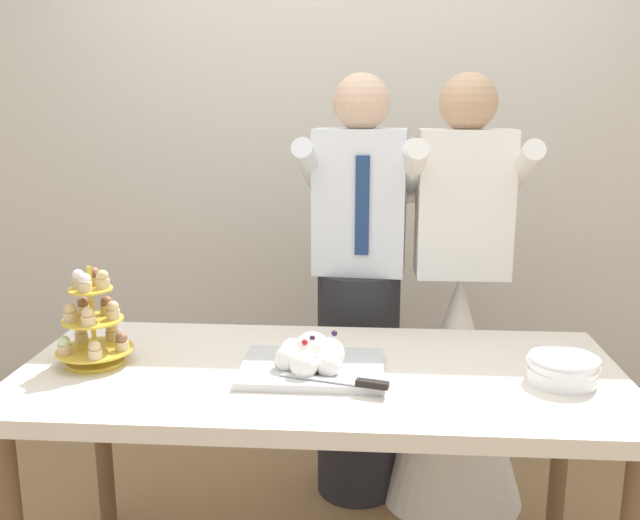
{
  "coord_description": "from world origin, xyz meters",
  "views": [
    {
      "loc": [
        0.14,
        -1.92,
        1.55
      ],
      "look_at": [
        -0.01,
        0.15,
        1.07
      ],
      "focal_mm": 38.56,
      "sensor_mm": 36.0,
      "label": 1
    }
  ],
  "objects_px": {
    "cupcake_stand": "(93,325)",
    "plate_stack": "(562,370)",
    "main_cake_tray": "(312,359)",
    "person_groom": "(359,315)",
    "dessert_table": "(320,392)",
    "person_bride": "(456,359)"
  },
  "relations": [
    {
      "from": "cupcake_stand",
      "to": "plate_stack",
      "type": "relative_size",
      "value": 1.53
    },
    {
      "from": "main_cake_tray",
      "to": "person_groom",
      "type": "relative_size",
      "value": 0.26
    },
    {
      "from": "dessert_table",
      "to": "main_cake_tray",
      "type": "distance_m",
      "value": 0.12
    },
    {
      "from": "person_bride",
      "to": "person_groom",
      "type": "bearing_deg",
      "value": 176.29
    },
    {
      "from": "cupcake_stand",
      "to": "main_cake_tray",
      "type": "distance_m",
      "value": 0.67
    },
    {
      "from": "dessert_table",
      "to": "plate_stack",
      "type": "relative_size",
      "value": 9.01
    },
    {
      "from": "plate_stack",
      "to": "person_bride",
      "type": "height_order",
      "value": "person_bride"
    },
    {
      "from": "dessert_table",
      "to": "person_groom",
      "type": "bearing_deg",
      "value": 80.5
    },
    {
      "from": "person_groom",
      "to": "cupcake_stand",
      "type": "bearing_deg",
      "value": -140.84
    },
    {
      "from": "dessert_table",
      "to": "cupcake_stand",
      "type": "relative_size",
      "value": 5.9
    },
    {
      "from": "dessert_table",
      "to": "cupcake_stand",
      "type": "distance_m",
      "value": 0.71
    },
    {
      "from": "main_cake_tray",
      "to": "plate_stack",
      "type": "bearing_deg",
      "value": -1.7
    },
    {
      "from": "cupcake_stand",
      "to": "person_bride",
      "type": "xyz_separation_m",
      "value": [
        1.17,
        0.62,
        -0.32
      ]
    },
    {
      "from": "plate_stack",
      "to": "person_bride",
      "type": "relative_size",
      "value": 0.12
    },
    {
      "from": "main_cake_tray",
      "to": "plate_stack",
      "type": "xyz_separation_m",
      "value": [
        0.71,
        -0.02,
        -0.0
      ]
    },
    {
      "from": "person_bride",
      "to": "main_cake_tray",
      "type": "bearing_deg",
      "value": -128.16
    },
    {
      "from": "plate_stack",
      "to": "main_cake_tray",
      "type": "bearing_deg",
      "value": 178.3
    },
    {
      "from": "person_groom",
      "to": "plate_stack",
      "type": "bearing_deg",
      "value": -49.64
    },
    {
      "from": "dessert_table",
      "to": "cupcake_stand",
      "type": "xyz_separation_m",
      "value": [
        -0.68,
        -0.0,
        0.2
      ]
    },
    {
      "from": "main_cake_tray",
      "to": "dessert_table",
      "type": "bearing_deg",
      "value": 58.13
    },
    {
      "from": "plate_stack",
      "to": "dessert_table",
      "type": "bearing_deg",
      "value": 175.7
    },
    {
      "from": "dessert_table",
      "to": "cupcake_stand",
      "type": "height_order",
      "value": "cupcake_stand"
    }
  ]
}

